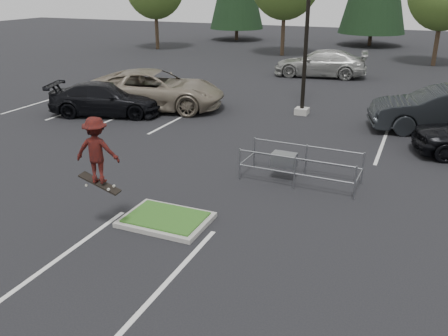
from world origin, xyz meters
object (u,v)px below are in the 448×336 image
at_px(car_l_black, 104,99).
at_px(car_r_charc, 443,110).
at_px(car_l_tan, 153,90).
at_px(light_pole, 308,13).
at_px(cart_corral, 288,160).
at_px(skateboarder, 96,151).
at_px(car_far_silver, 321,63).

bearing_deg(car_l_black, car_r_charc, -95.85).
bearing_deg(car_r_charc, car_l_tan, -99.04).
xyz_separation_m(light_pole, cart_corral, (1.59, -7.99, -3.92)).
xyz_separation_m(skateboarder, car_l_tan, (-5.30, 11.20, -1.18)).
height_order(light_pole, car_far_silver, light_pole).
bearing_deg(cart_corral, car_r_charc, 61.37).
distance_m(light_pole, car_l_tan, 8.08).
bearing_deg(skateboarder, car_far_silver, -106.29).
height_order(cart_corral, car_l_black, car_l_black).
height_order(skateboarder, car_l_tan, skateboarder).
distance_m(car_l_tan, car_far_silver, 13.07).
distance_m(cart_corral, car_l_black, 10.97).
height_order(car_r_charc, car_far_silver, car_r_charc).
relative_size(skateboarder, car_l_tan, 0.28).
bearing_deg(car_l_black, cart_corral, -131.32).
distance_m(light_pole, car_l_black, 10.02).
relative_size(car_l_tan, car_far_silver, 1.14).
xyz_separation_m(light_pole, car_l_tan, (-7.00, -1.80, -3.62)).
distance_m(cart_corral, car_r_charc, 8.69).
bearing_deg(car_far_silver, skateboarder, -8.65).
xyz_separation_m(cart_corral, car_l_black, (-10.09, 4.29, 0.11)).
distance_m(cart_corral, car_l_tan, 10.59).
xyz_separation_m(skateboarder, car_l_black, (-6.80, 9.30, -1.37)).
xyz_separation_m(car_l_black, car_r_charc, (14.50, 3.20, 0.19)).
bearing_deg(car_l_tan, car_l_black, 127.10).
bearing_deg(cart_corral, car_l_tan, 146.09).
bearing_deg(light_pole, car_far_silver, 97.60).
relative_size(light_pole, car_l_black, 1.95).
relative_size(light_pole, car_r_charc, 1.77).
distance_m(light_pole, cart_corral, 9.04).
bearing_deg(car_r_charc, light_pole, -109.49).
height_order(car_l_tan, car_far_silver, car_l_tan).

